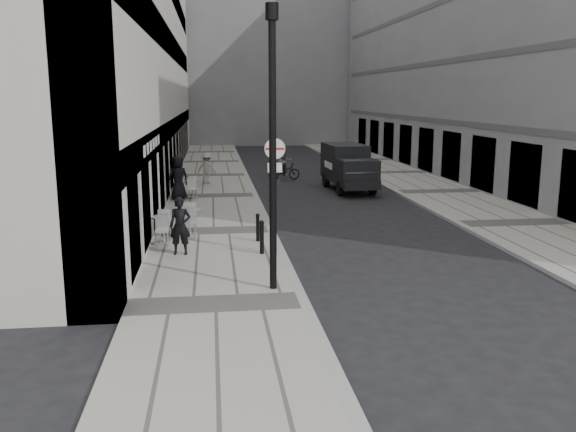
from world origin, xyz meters
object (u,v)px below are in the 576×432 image
(lamppost, at_px, (273,136))
(cyclist, at_px, (284,166))
(walking_man, at_px, (180,226))
(panel_van, at_px, (348,165))
(sign_post, at_px, (275,178))

(lamppost, relative_size, cyclist, 3.34)
(walking_man, distance_m, lamppost, 5.14)
(lamppost, distance_m, panel_van, 16.95)
(walking_man, height_order, sign_post, sign_post)
(walking_man, xyz_separation_m, cyclist, (5.05, 16.63, -0.19))
(panel_van, bearing_deg, cyclist, 119.86)
(sign_post, xyz_separation_m, cyclist, (2.27, 16.85, -1.59))
(lamppost, relative_size, panel_van, 1.34)
(lamppost, bearing_deg, walking_man, 123.69)
(sign_post, height_order, panel_van, sign_post)
(lamppost, bearing_deg, panel_van, 71.23)
(walking_man, bearing_deg, sign_post, 0.37)
(lamppost, xyz_separation_m, panel_van, (5.39, 15.87, -2.52))
(sign_post, distance_m, lamppost, 3.67)
(walking_man, relative_size, cyclist, 0.86)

